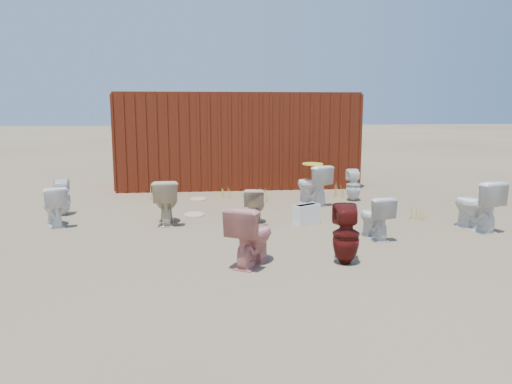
{
  "coord_description": "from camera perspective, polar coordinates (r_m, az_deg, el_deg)",
  "views": [
    {
      "loc": [
        -0.98,
        -8.07,
        2.03
      ],
      "look_at": [
        0.0,
        0.6,
        0.55
      ],
      "focal_mm": 35.0,
      "sensor_mm": 36.0,
      "label": 1
    }
  ],
  "objects": [
    {
      "name": "loose_lid_near",
      "position": [
        9.59,
        -7.07,
        -2.59
      ],
      "size": [
        0.42,
        0.52,
        0.02
      ],
      "primitive_type": "ellipsoid",
      "rotation": [
        0.0,
        0.0,
        0.08
      ],
      "color": "beige",
      "rests_on": "ground"
    },
    {
      "name": "weed_clump_b",
      "position": [
        10.73,
        0.84,
        -0.42
      ],
      "size": [
        0.32,
        0.32,
        0.31
      ],
      "primitive_type": "cone",
      "color": "#ACA545",
      "rests_on": "ground"
    },
    {
      "name": "toilet_back_yellowlid",
      "position": [
        10.58,
        6.45,
        0.85
      ],
      "size": [
        0.8,
        0.96,
        0.85
      ],
      "primitive_type": "imported",
      "rotation": [
        0.0,
        0.0,
        3.6
      ],
      "color": "white",
      "rests_on": "ground"
    },
    {
      "name": "toilet_front_pink",
      "position": [
        6.5,
        -0.54,
        -4.91
      ],
      "size": [
        0.79,
        0.9,
        0.8
      ],
      "primitive_type": "imported",
      "rotation": [
        0.0,
        0.0,
        2.61
      ],
      "color": "tan",
      "rests_on": "ground"
    },
    {
      "name": "weed_clump_e",
      "position": [
        11.79,
        6.62,
        0.44
      ],
      "size": [
        0.34,
        0.34,
        0.32
      ],
      "primitive_type": "cone",
      "color": "#ACA545",
      "rests_on": "ground"
    },
    {
      "name": "toilet_back_e",
      "position": [
        11.16,
        11.07,
        0.78
      ],
      "size": [
        0.33,
        0.34,
        0.69
      ],
      "primitive_type": "imported",
      "rotation": [
        0.0,
        0.0,
        3.08
      ],
      "color": "white",
      "rests_on": "ground"
    },
    {
      "name": "toilet_front_maroon",
      "position": [
        6.64,
        10.24,
        -4.8
      ],
      "size": [
        0.4,
        0.41,
        0.79
      ],
      "primitive_type": "imported",
      "rotation": [
        0.0,
        0.0,
        3.01
      ],
      "color": "#52110E",
      "rests_on": "ground"
    },
    {
      "name": "shipping_container",
      "position": [
        13.33,
        -2.23,
        6.06
      ],
      "size": [
        6.0,
        2.4,
        2.4
      ],
      "primitive_type": "cube",
      "color": "#50180D",
      "rests_on": "ground"
    },
    {
      "name": "toilet_front_c",
      "position": [
        8.03,
        13.43,
        -2.79
      ],
      "size": [
        0.49,
        0.72,
        0.68
      ],
      "primitive_type": "imported",
      "rotation": [
        0.0,
        0.0,
        3.31
      ],
      "color": "silver",
      "rests_on": "ground"
    },
    {
      "name": "toilet_back_beige_right",
      "position": [
        8.94,
        -10.29,
        -1.06
      ],
      "size": [
        0.48,
        0.8,
        0.79
      ],
      "primitive_type": "imported",
      "rotation": [
        0.0,
        0.0,
        3.19
      ],
      "color": "beige",
      "rests_on": "ground"
    },
    {
      "name": "weed_clump_c",
      "position": [
        11.56,
        9.71,
        0.21
      ],
      "size": [
        0.36,
        0.36,
        0.33
      ],
      "primitive_type": "cone",
      "color": "#ACA545",
      "rests_on": "ground"
    },
    {
      "name": "weed_clump_d",
      "position": [
        11.38,
        -3.57,
        -0.03
      ],
      "size": [
        0.3,
        0.3,
        0.25
      ],
      "primitive_type": "cone",
      "color": "#ACA545",
      "rests_on": "ground"
    },
    {
      "name": "toilet_back_a",
      "position": [
        10.16,
        -21.3,
        -0.59
      ],
      "size": [
        0.37,
        0.38,
        0.69
      ],
      "primitive_type": "imported",
      "rotation": [
        0.0,
        0.0,
        3.36
      ],
      "color": "white",
      "rests_on": "ground"
    },
    {
      "name": "loose_lid_far",
      "position": [
        11.21,
        -6.65,
        -0.8
      ],
      "size": [
        0.36,
        0.47,
        0.02
      ],
      "primitive_type": "ellipsoid",
      "rotation": [
        0.0,
        0.0,
        0.01
      ],
      "color": "beige",
      "rests_on": "ground"
    },
    {
      "name": "loose_tank",
      "position": [
        8.82,
        5.78,
        -2.56
      ],
      "size": [
        0.53,
        0.43,
        0.35
      ],
      "primitive_type": "cube",
      "rotation": [
        0.0,
        0.0,
        0.55
      ],
      "color": "white",
      "rests_on": "ground"
    },
    {
      "name": "toilet_back_beige_left",
      "position": [
        8.8,
        -0.11,
        -1.57
      ],
      "size": [
        0.47,
        0.69,
        0.64
      ],
      "primitive_type": "imported",
      "rotation": [
        0.0,
        0.0,
        2.95
      ],
      "color": "beige",
      "rests_on": "ground"
    },
    {
      "name": "weed_clump_f",
      "position": [
        9.6,
        18.33,
        -2.33
      ],
      "size": [
        0.28,
        0.28,
        0.25
      ],
      "primitive_type": "cone",
      "color": "#ACA545",
      "rests_on": "ground"
    },
    {
      "name": "toilet_front_e",
      "position": [
        9.11,
        23.87,
        -1.34
      ],
      "size": [
        0.69,
        0.94,
        0.86
      ],
      "primitive_type": "imported",
      "rotation": [
        0.0,
        0.0,
        3.41
      ],
      "color": "white",
      "rests_on": "ground"
    },
    {
      "name": "ground",
      "position": [
        8.38,
        0.46,
        -4.4
      ],
      "size": [
        100.0,
        100.0,
        0.0
      ],
      "primitive_type": "plane",
      "color": "brown",
      "rests_on": "ground"
    },
    {
      "name": "weed_clump_a",
      "position": [
        11.44,
        -11.36,
        0.04
      ],
      "size": [
        0.36,
        0.36,
        0.32
      ],
      "primitive_type": "cone",
      "color": "#ACA545",
      "rests_on": "ground"
    },
    {
      "name": "yellow_lid",
      "position": [
        10.53,
        6.49,
        3.2
      ],
      "size": [
        0.43,
        0.54,
        0.02
      ],
      "primitive_type": "ellipsoid",
      "color": "yellow",
      "rests_on": "toilet_back_yellowlid"
    },
    {
      "name": "toilet_front_a",
      "position": [
        9.3,
        -22.09,
        -1.49
      ],
      "size": [
        0.64,
        0.79,
        0.7
      ],
      "primitive_type": "imported",
      "rotation": [
        0.0,
        0.0,
        3.58
      ],
      "color": "white",
      "rests_on": "ground"
    }
  ]
}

